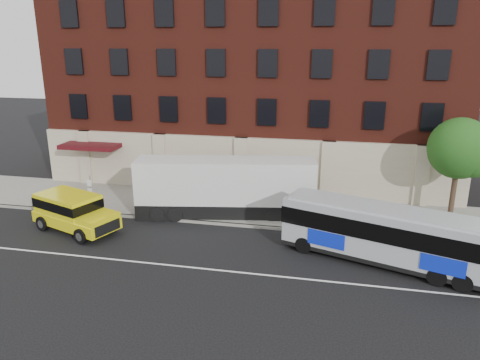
% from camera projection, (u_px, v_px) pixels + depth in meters
% --- Properties ---
extents(ground, '(120.00, 120.00, 0.00)m').
position_uv_depth(ground, '(191.00, 273.00, 21.54)').
color(ground, black).
rests_on(ground, ground).
extents(sidewalk, '(60.00, 6.00, 0.15)m').
position_uv_depth(sidewalk, '(232.00, 207.00, 29.94)').
color(sidewalk, gray).
rests_on(sidewalk, ground).
extents(kerb, '(60.00, 0.25, 0.15)m').
position_uv_depth(kerb, '(221.00, 224.00, 27.13)').
color(kerb, gray).
rests_on(kerb, ground).
extents(lane_line, '(60.00, 0.12, 0.01)m').
position_uv_depth(lane_line, '(194.00, 268.00, 22.01)').
color(lane_line, white).
rests_on(lane_line, ground).
extents(building, '(30.00, 12.10, 15.00)m').
position_uv_depth(building, '(255.00, 81.00, 35.16)').
color(building, '#5A1E15').
rests_on(building, sidewalk).
extents(sign_pole, '(0.30, 0.20, 2.50)m').
position_uv_depth(sign_pole, '(91.00, 192.00, 28.55)').
color(sign_pole, gray).
rests_on(sign_pole, ground).
extents(street_tree, '(3.60, 3.60, 6.20)m').
position_uv_depth(street_tree, '(460.00, 151.00, 26.45)').
color(street_tree, '#39291C').
rests_on(street_tree, sidewalk).
extents(city_bus, '(10.68, 5.53, 2.88)m').
position_uv_depth(city_bus, '(389.00, 234.00, 21.95)').
color(city_bus, '#AAAFB5').
rests_on(city_bus, ground).
extents(yellow_suv, '(5.64, 3.84, 2.11)m').
position_uv_depth(yellow_suv, '(72.00, 210.00, 26.14)').
color(yellow_suv, '#FFF213').
rests_on(yellow_suv, ground).
extents(shipping_container, '(11.16, 4.09, 3.65)m').
position_uv_depth(shipping_container, '(226.00, 189.00, 28.05)').
color(shipping_container, black).
rests_on(shipping_container, ground).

